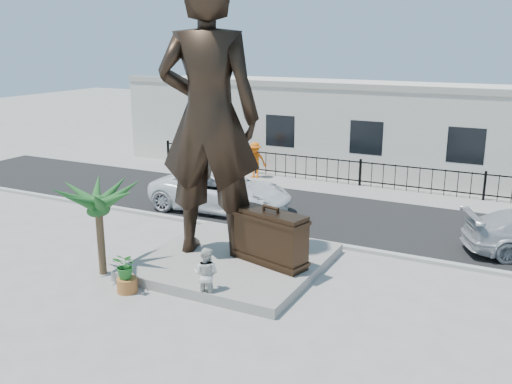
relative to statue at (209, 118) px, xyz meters
The scene contains 15 objects.
ground 4.99m from the statue, 49.84° to the right, with size 100.00×100.00×0.00m, color #9E9991.
street 7.91m from the statue, 77.68° to the left, with size 40.00×7.00×0.01m, color black.
curb 5.46m from the statue, 64.08° to the left, with size 40.00×0.25×0.12m, color #A5A399.
far_sidewalk 11.37m from the statue, 82.37° to the left, with size 40.00×2.50×0.02m, color #9E9991.
plinth 4.44m from the statue, ahead, with size 5.20×5.20×0.30m, color gray.
fence 11.90m from the statue, 82.91° to the left, with size 22.00×0.10×1.20m, color black.
building 15.59m from the statue, 84.84° to the left, with size 28.00×7.00×4.40m, color silver.
statue is the anchor object (origin of this frame).
suitcase 3.99m from the statue, ahead, with size 2.28×0.73×1.61m, color black.
tourist 4.74m from the statue, 61.35° to the right, with size 0.72×0.56×1.49m, color silver.
car_white 6.52m from the statue, 117.17° to the left, with size 2.66×5.77×1.60m, color white.
worker 11.57m from the statue, 110.02° to the left, with size 1.15×0.66×1.78m, color #E45D0C.
palm_tree 5.60m from the statue, 133.70° to the right, with size 1.80×1.80×3.20m, color #1B4C1D, non-canonical shape.
planter 5.36m from the statue, 105.15° to the right, with size 0.56×0.56×0.40m, color #A9642C.
shrub 4.91m from the statue, 105.15° to the right, with size 0.67×0.58×0.75m, color #236E25.
Camera 1 is at (7.52, -12.71, 6.77)m, focal length 40.00 mm.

